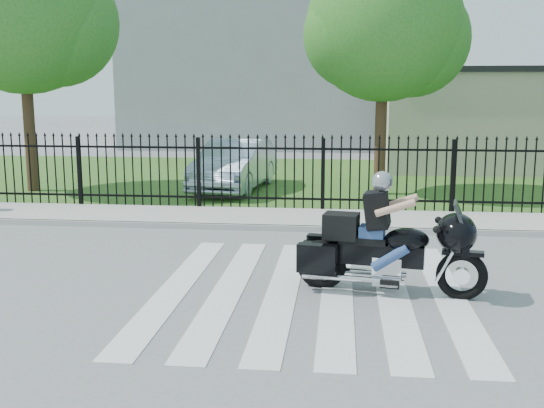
# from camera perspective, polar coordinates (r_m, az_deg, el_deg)

# --- Properties ---
(ground) EXTENTS (120.00, 120.00, 0.00)m
(ground) POSITION_cam_1_polar(r_m,az_deg,el_deg) (9.45, 3.41, -7.82)
(ground) COLOR slate
(ground) RESTS_ON ground
(crosswalk) EXTENTS (5.00, 5.50, 0.01)m
(crosswalk) POSITION_cam_1_polar(r_m,az_deg,el_deg) (9.44, 3.41, -7.78)
(crosswalk) COLOR silver
(crosswalk) RESTS_ON ground
(sidewalk) EXTENTS (40.00, 2.00, 0.12)m
(sidewalk) POSITION_cam_1_polar(r_m,az_deg,el_deg) (14.27, 4.42, -1.39)
(sidewalk) COLOR #ADAAA3
(sidewalk) RESTS_ON ground
(curb) EXTENTS (40.00, 0.12, 0.12)m
(curb) POSITION_cam_1_polar(r_m,az_deg,el_deg) (13.29, 4.28, -2.25)
(curb) COLOR #ADAAA3
(curb) RESTS_ON ground
(grass_strip) EXTENTS (40.00, 12.00, 0.02)m
(grass_strip) POSITION_cam_1_polar(r_m,az_deg,el_deg) (21.18, 5.04, 2.26)
(grass_strip) COLOR #2D571D
(grass_strip) RESTS_ON ground
(iron_fence) EXTENTS (26.00, 0.04, 1.80)m
(iron_fence) POSITION_cam_1_polar(r_m,az_deg,el_deg) (15.12, 4.59, 2.50)
(iron_fence) COLOR black
(iron_fence) RESTS_ON ground
(tree_left) EXTENTS (4.80, 4.80, 7.58)m
(tree_left) POSITION_cam_1_polar(r_m,az_deg,el_deg) (19.75, -21.55, 16.06)
(tree_left) COLOR #382316
(tree_left) RESTS_ON ground
(tree_mid) EXTENTS (4.20, 4.20, 6.78)m
(tree_mid) POSITION_cam_1_polar(r_m,az_deg,el_deg) (18.09, 9.99, 15.59)
(tree_mid) COLOR #382316
(tree_mid) RESTS_ON ground
(building_low) EXTENTS (10.00, 6.00, 3.50)m
(building_low) POSITION_cam_1_polar(r_m,az_deg,el_deg) (25.85, 21.13, 6.93)
(building_low) COLOR #B6AE98
(building_low) RESTS_ON ground
(building_low_roof) EXTENTS (10.20, 6.20, 0.20)m
(building_low_roof) POSITION_cam_1_polar(r_m,az_deg,el_deg) (25.84, 21.40, 11.02)
(building_low_roof) COLOR black
(building_low_roof) RESTS_ON building_low
(building_tall) EXTENTS (15.00, 10.00, 12.00)m
(building_tall) POSITION_cam_1_polar(r_m,az_deg,el_deg) (35.28, 0.67, 15.20)
(building_tall) COLOR #95979D
(building_tall) RESTS_ON ground
(motorcycle_rider) EXTENTS (2.73, 1.21, 1.82)m
(motorcycle_rider) POSITION_cam_1_polar(r_m,az_deg,el_deg) (9.33, 10.03, -3.42)
(motorcycle_rider) COLOR black
(motorcycle_rider) RESTS_ON ground
(parked_car) EXTENTS (2.05, 4.64, 1.48)m
(parked_car) POSITION_cam_1_polar(r_m,az_deg,el_deg) (18.65, -3.35, 3.54)
(parked_car) COLOR #A7B9D2
(parked_car) RESTS_ON grass_strip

